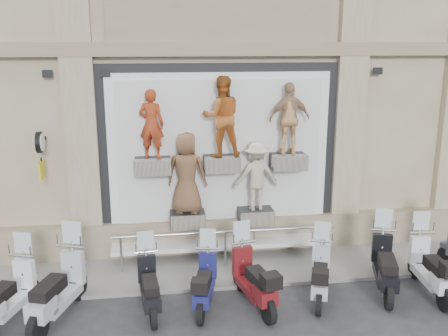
{
  "coord_description": "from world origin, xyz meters",
  "views": [
    {
      "loc": [
        -1.47,
        -8.3,
        5.02
      ],
      "look_at": [
        -0.04,
        1.9,
        2.4
      ],
      "focal_mm": 40.0,
      "sensor_mm": 36.0,
      "label": 1
    }
  ],
  "objects_px": {
    "scooter_d": "(149,277)",
    "clock_sign_bracket": "(40,149)",
    "guard_rail": "(225,250)",
    "scooter_b": "(7,285)",
    "scooter_e": "(205,274)",
    "scooter_g": "(321,266)",
    "scooter_i": "(432,258)",
    "scooter_h": "(386,256)",
    "scooter_f": "(254,269)",
    "scooter_c": "(57,278)"
  },
  "relations": [
    {
      "from": "scooter_d",
      "to": "clock_sign_bracket",
      "type": "bearing_deg",
      "value": 131.55
    },
    {
      "from": "guard_rail",
      "to": "scooter_b",
      "type": "bearing_deg",
      "value": -158.34
    },
    {
      "from": "scooter_e",
      "to": "scooter_g",
      "type": "relative_size",
      "value": 0.98
    },
    {
      "from": "scooter_d",
      "to": "scooter_i",
      "type": "xyz_separation_m",
      "value": [
        5.65,
        -0.1,
        0.08
      ]
    },
    {
      "from": "scooter_h",
      "to": "scooter_i",
      "type": "relative_size",
      "value": 1.02
    },
    {
      "from": "scooter_d",
      "to": "scooter_e",
      "type": "distance_m",
      "value": 1.06
    },
    {
      "from": "scooter_d",
      "to": "scooter_h",
      "type": "bearing_deg",
      "value": -4.52
    },
    {
      "from": "guard_rail",
      "to": "scooter_d",
      "type": "height_order",
      "value": "scooter_d"
    },
    {
      "from": "scooter_f",
      "to": "scooter_h",
      "type": "height_order",
      "value": "scooter_h"
    },
    {
      "from": "guard_rail",
      "to": "scooter_e",
      "type": "distance_m",
      "value": 1.72
    },
    {
      "from": "guard_rail",
      "to": "scooter_d",
      "type": "bearing_deg",
      "value": -136.8
    },
    {
      "from": "scooter_e",
      "to": "scooter_f",
      "type": "bearing_deg",
      "value": 7.85
    },
    {
      "from": "scooter_b",
      "to": "scooter_g",
      "type": "relative_size",
      "value": 1.08
    },
    {
      "from": "scooter_f",
      "to": "scooter_g",
      "type": "height_order",
      "value": "scooter_f"
    },
    {
      "from": "scooter_c",
      "to": "scooter_g",
      "type": "xyz_separation_m",
      "value": [
        5.02,
        0.09,
        -0.13
      ]
    },
    {
      "from": "guard_rail",
      "to": "scooter_h",
      "type": "bearing_deg",
      "value": -25.55
    },
    {
      "from": "scooter_e",
      "to": "scooter_c",
      "type": "bearing_deg",
      "value": -165.5
    },
    {
      "from": "clock_sign_bracket",
      "to": "scooter_c",
      "type": "relative_size",
      "value": 0.49
    },
    {
      "from": "guard_rail",
      "to": "clock_sign_bracket",
      "type": "relative_size",
      "value": 4.96
    },
    {
      "from": "guard_rail",
      "to": "clock_sign_bracket",
      "type": "xyz_separation_m",
      "value": [
        -3.9,
        0.47,
        2.34
      ]
    },
    {
      "from": "scooter_c",
      "to": "scooter_i",
      "type": "relative_size",
      "value": 1.08
    },
    {
      "from": "scooter_e",
      "to": "scooter_g",
      "type": "height_order",
      "value": "scooter_g"
    },
    {
      "from": "scooter_e",
      "to": "scooter_i",
      "type": "height_order",
      "value": "scooter_i"
    },
    {
      "from": "clock_sign_bracket",
      "to": "scooter_c",
      "type": "xyz_separation_m",
      "value": [
        0.56,
        -2.13,
        -1.96
      ]
    },
    {
      "from": "scooter_f",
      "to": "scooter_i",
      "type": "height_order",
      "value": "scooter_i"
    },
    {
      "from": "scooter_d",
      "to": "scooter_f",
      "type": "height_order",
      "value": "scooter_f"
    },
    {
      "from": "scooter_c",
      "to": "scooter_i",
      "type": "distance_m",
      "value": 7.31
    },
    {
      "from": "guard_rail",
      "to": "scooter_i",
      "type": "xyz_separation_m",
      "value": [
        3.97,
        -1.68,
        0.31
      ]
    },
    {
      "from": "scooter_d",
      "to": "scooter_g",
      "type": "distance_m",
      "value": 3.36
    },
    {
      "from": "scooter_c",
      "to": "scooter_h",
      "type": "xyz_separation_m",
      "value": [
        6.43,
        0.19,
        -0.05
      ]
    },
    {
      "from": "clock_sign_bracket",
      "to": "scooter_b",
      "type": "bearing_deg",
      "value": -98.34
    },
    {
      "from": "scooter_b",
      "to": "guard_rail",
      "type": "bearing_deg",
      "value": 39.49
    },
    {
      "from": "clock_sign_bracket",
      "to": "scooter_d",
      "type": "xyz_separation_m",
      "value": [
        2.22,
        -2.05,
        -2.1
      ]
    },
    {
      "from": "scooter_g",
      "to": "scooter_c",
      "type": "bearing_deg",
      "value": -159.24
    },
    {
      "from": "scooter_d",
      "to": "scooter_f",
      "type": "xyz_separation_m",
      "value": [
        1.99,
        -0.08,
        0.07
      ]
    },
    {
      "from": "scooter_g",
      "to": "scooter_i",
      "type": "distance_m",
      "value": 2.29
    },
    {
      "from": "scooter_b",
      "to": "scooter_c",
      "type": "bearing_deg",
      "value": 18.6
    },
    {
      "from": "scooter_c",
      "to": "scooter_g",
      "type": "distance_m",
      "value": 5.03
    },
    {
      "from": "guard_rail",
      "to": "scooter_e",
      "type": "height_order",
      "value": "scooter_e"
    },
    {
      "from": "clock_sign_bracket",
      "to": "scooter_d",
      "type": "height_order",
      "value": "clock_sign_bracket"
    },
    {
      "from": "scooter_c",
      "to": "scooter_f",
      "type": "distance_m",
      "value": 3.65
    },
    {
      "from": "clock_sign_bracket",
      "to": "scooter_d",
      "type": "bearing_deg",
      "value": -42.69
    },
    {
      "from": "scooter_b",
      "to": "scooter_e",
      "type": "height_order",
      "value": "scooter_b"
    },
    {
      "from": "scooter_h",
      "to": "scooter_i",
      "type": "height_order",
      "value": "scooter_h"
    },
    {
      "from": "scooter_b",
      "to": "scooter_g",
      "type": "distance_m",
      "value": 5.9
    },
    {
      "from": "scooter_f",
      "to": "scooter_i",
      "type": "relative_size",
      "value": 0.99
    },
    {
      "from": "guard_rail",
      "to": "scooter_h",
      "type": "relative_size",
      "value": 2.59
    },
    {
      "from": "scooter_d",
      "to": "scooter_e",
      "type": "bearing_deg",
      "value": -5.8
    },
    {
      "from": "scooter_e",
      "to": "scooter_f",
      "type": "height_order",
      "value": "scooter_f"
    },
    {
      "from": "clock_sign_bracket",
      "to": "scooter_h",
      "type": "height_order",
      "value": "clock_sign_bracket"
    }
  ]
}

